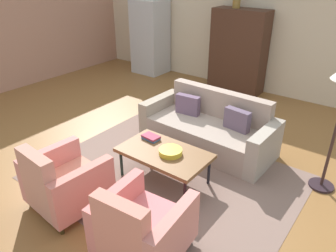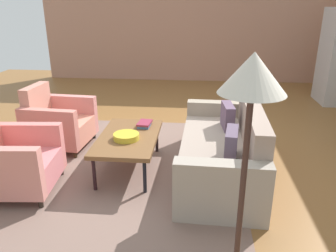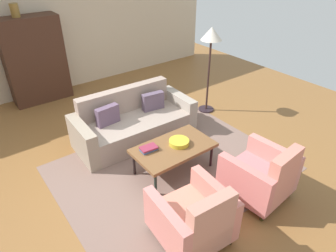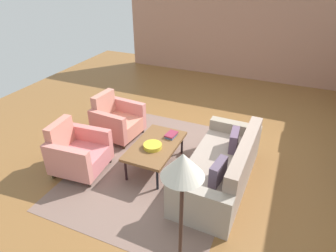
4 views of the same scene
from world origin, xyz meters
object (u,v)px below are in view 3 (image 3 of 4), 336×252
(book_stack, at_px, (149,149))
(couch, at_px, (133,123))
(armchair_left, at_px, (195,220))
(vase_tall, at_px, (15,10))
(cabinet, at_px, (35,60))
(coffee_table, at_px, (173,149))
(fruit_bowl, at_px, (179,142))
(armchair_right, at_px, (262,177))
(floor_lamp, at_px, (211,42))

(book_stack, bearing_deg, couch, 71.47)
(armchair_left, xyz_separation_m, vase_tall, (-0.36, 4.90, 1.58))
(book_stack, relative_size, cabinet, 0.14)
(coffee_table, xyz_separation_m, fruit_bowl, (0.10, -0.00, 0.07))
(coffee_table, relative_size, book_stack, 4.64)
(couch, relative_size, vase_tall, 8.38)
(armchair_right, bearing_deg, floor_lamp, 58.36)
(coffee_table, height_order, vase_tall, vase_tall)
(armchair_right, bearing_deg, armchair_left, 175.10)
(armchair_left, relative_size, vase_tall, 3.47)
(coffee_table, bearing_deg, cabinet, 102.22)
(armchair_right, distance_m, cabinet, 5.14)
(fruit_bowl, distance_m, floor_lamp, 2.23)
(book_stack, xyz_separation_m, cabinet, (-0.46, 3.60, 0.43))
(couch, height_order, coffee_table, couch)
(book_stack, distance_m, cabinet, 3.65)
(armchair_left, distance_m, floor_lamp, 3.48)
(coffee_table, bearing_deg, book_stack, 157.29)
(couch, relative_size, coffee_table, 1.77)
(cabinet, bearing_deg, floor_lamp, -45.39)
(couch, xyz_separation_m, armchair_right, (0.60, -2.35, 0.06))
(book_stack, height_order, vase_tall, vase_tall)
(floor_lamp, bearing_deg, armchair_right, -116.74)
(cabinet, xyz_separation_m, floor_lamp, (2.57, -2.61, 0.54))
(armchair_right, bearing_deg, book_stack, 121.09)
(book_stack, bearing_deg, floor_lamp, 25.07)
(couch, relative_size, armchair_left, 2.42)
(fruit_bowl, bearing_deg, cabinet, 103.74)
(fruit_bowl, height_order, cabinet, cabinet)
(coffee_table, relative_size, vase_tall, 4.73)
(coffee_table, height_order, book_stack, book_stack)
(armchair_left, xyz_separation_m, armchair_right, (1.21, 0.00, 0.00))
(coffee_table, xyz_separation_m, vase_tall, (-0.96, 3.74, 1.52))
(fruit_bowl, xyz_separation_m, cabinet, (-0.91, 3.74, 0.42))
(cabinet, relative_size, vase_tall, 7.09)
(fruit_bowl, height_order, vase_tall, vase_tall)
(coffee_table, distance_m, floor_lamp, 2.34)
(couch, distance_m, fruit_bowl, 1.21)
(armchair_left, bearing_deg, vase_tall, 98.44)
(armchair_left, height_order, fruit_bowl, armchair_left)
(cabinet, distance_m, vase_tall, 1.04)
(coffee_table, bearing_deg, fruit_bowl, -0.00)
(couch, relative_size, fruit_bowl, 6.97)
(couch, height_order, floor_lamp, floor_lamp)
(coffee_table, bearing_deg, armchair_right, -62.55)
(vase_tall, xyz_separation_m, floor_lamp, (2.72, -2.60, -0.48))
(floor_lamp, bearing_deg, coffee_table, -147.30)
(couch, relative_size, floor_lamp, 1.24)
(armchair_left, relative_size, floor_lamp, 0.51)
(vase_tall, bearing_deg, floor_lamp, -43.72)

